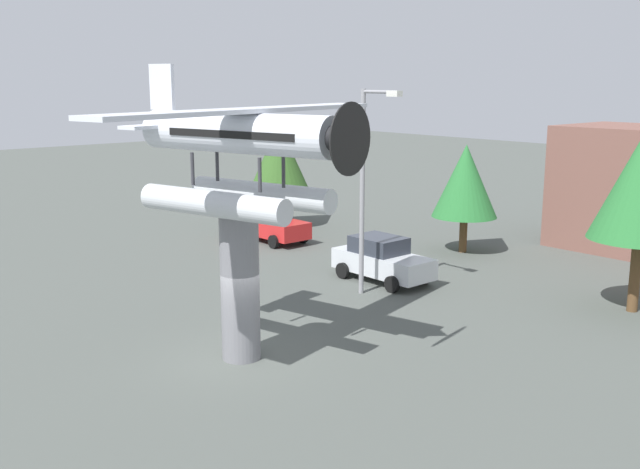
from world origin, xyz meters
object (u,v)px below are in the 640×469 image
display_pedestal (240,286)px  car_near_red (270,223)px  streetlight_primary (366,177)px  tree_east (465,181)px  tree_west (279,157)px  car_mid_silver (382,259)px  floatplane_monument (241,151)px

display_pedestal → car_near_red: display_pedestal is taller
streetlight_primary → tree_east: size_ratio=1.51×
display_pedestal → car_near_red: 15.72m
display_pedestal → tree_west: 19.56m
display_pedestal → streetlight_primary: (-2.23, 7.18, 2.25)m
display_pedestal → car_mid_silver: 9.61m
floatplane_monument → car_near_red: 16.54m
streetlight_primary → car_mid_silver: bearing=116.1°
display_pedestal → tree_west: (-14.60, 12.91, 1.60)m
car_near_red → tree_west: (-2.70, 2.71, 2.86)m
display_pedestal → car_near_red: (-11.90, 10.20, -1.26)m
streetlight_primary → tree_west: streetlight_primary is taller
streetlight_primary → car_near_red: bearing=162.7°
car_mid_silver → tree_east: (-1.01, 6.42, 2.42)m
car_near_red → floatplane_monument: bearing=-40.2°
streetlight_primary → display_pedestal: bearing=-72.8°
floatplane_monument → tree_east: bearing=91.7°
display_pedestal → floatplane_monument: 3.81m
floatplane_monument → tree_east: 16.19m
display_pedestal → tree_west: size_ratio=0.76×
car_mid_silver → tree_east: 6.94m
floatplane_monument → car_near_red: size_ratio=2.47×
streetlight_primary → tree_east: (-1.90, 8.24, -1.09)m
floatplane_monument → tree_west: size_ratio=1.85×
tree_west → car_mid_silver: bearing=-18.8°
display_pedestal → tree_east: (-4.13, 15.42, 1.16)m
car_near_red → streetlight_primary: 10.72m
car_mid_silver → tree_west: 12.46m
car_near_red → tree_west: bearing=134.9°
floatplane_monument → car_mid_silver: bearing=96.1°
tree_east → display_pedestal: bearing=-75.0°
car_near_red → car_mid_silver: (8.78, -1.20, 0.00)m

